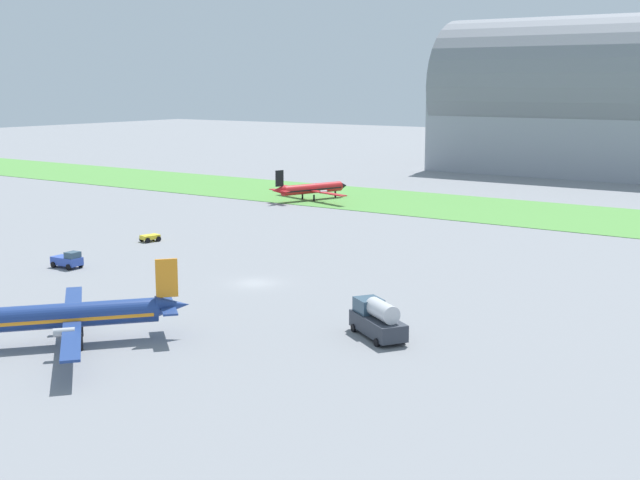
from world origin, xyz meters
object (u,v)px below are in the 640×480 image
pushback_tug_near_gate (68,260)px  airplane_foreground_turboprop (72,315)px  airplane_taxiing_turboprop (311,189)px  fuel_truck_by_runway (377,319)px  baggage_cart_midfield (150,237)px

pushback_tug_near_gate → airplane_foreground_turboprop: bearing=-41.5°
airplane_taxiing_turboprop → pushback_tug_near_gate: bearing=-152.5°
airplane_foreground_turboprop → fuel_truck_by_runway: airplane_foreground_turboprop is taller
airplane_foreground_turboprop → pushback_tug_near_gate: bearing=-88.2°
airplane_foreground_turboprop → baggage_cart_midfield: size_ratio=6.57×
fuel_truck_by_runway → airplane_foreground_turboprop: bearing=72.1°
airplane_foreground_turboprop → fuel_truck_by_runway: (19.52, 15.78, -0.86)m
airplane_foreground_turboprop → fuel_truck_by_runway: size_ratio=2.65×
airplane_foreground_turboprop → airplane_taxiing_turboprop: (-34.07, 81.84, -0.29)m
airplane_taxiing_turboprop → airplane_foreground_turboprop: bearing=-139.0°
baggage_cart_midfield → fuel_truck_by_runway: 51.98m
airplane_foreground_turboprop → baggage_cart_midfield: (-28.27, 36.21, -1.88)m
airplane_foreground_turboprop → pushback_tug_near_gate: (-23.97, 19.02, -1.53)m
airplane_foreground_turboprop → baggage_cart_midfield: bearing=-101.8°
pushback_tug_near_gate → baggage_cart_midfield: 17.72m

